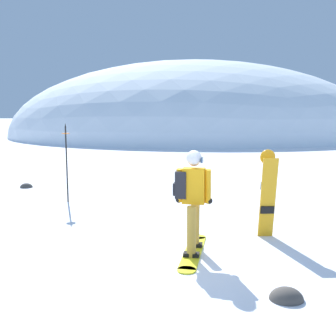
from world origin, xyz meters
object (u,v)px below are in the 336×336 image
at_px(snowboarder_main, 192,199).
at_px(piste_marker_near, 66,158).
at_px(spare_snowboard, 268,194).
at_px(rock_dark, 26,187).
at_px(rock_mid, 286,299).

distance_m(snowboarder_main, piste_marker_near, 4.78).
xyz_separation_m(spare_snowboard, piste_marker_near, (-4.32, 3.12, 0.33)).
relative_size(piste_marker_near, rock_dark, 5.29).
bearing_deg(snowboarder_main, piste_marker_near, 126.41).
bearing_deg(rock_mid, spare_snowboard, 79.10).
height_order(snowboarder_main, rock_dark, snowboarder_main).
height_order(piste_marker_near, rock_mid, piste_marker_near).
distance_m(piste_marker_near, rock_dark, 2.92).
distance_m(piste_marker_near, rock_mid, 6.85).
height_order(piste_marker_near, rock_dark, piste_marker_near).
height_order(snowboarder_main, rock_mid, snowboarder_main).
relative_size(spare_snowboard, rock_mid, 3.82).
bearing_deg(rock_mid, piste_marker_near, 124.79).
bearing_deg(snowboarder_main, rock_dark, 127.65).
xyz_separation_m(rock_dark, rock_mid, (5.56, -7.59, 0.00)).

